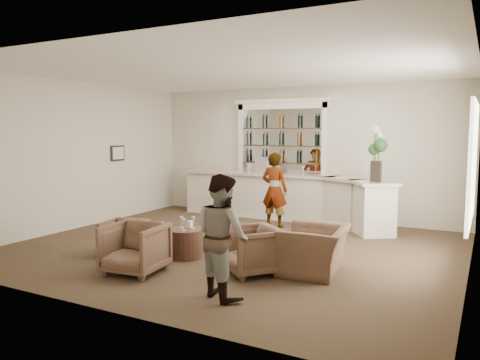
# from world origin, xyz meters

# --- Properties ---
(ground) EXTENTS (8.00, 8.00, 0.00)m
(ground) POSITION_xyz_m (0.00, 0.00, 0.00)
(ground) COLOR #4D3D26
(ground) RESTS_ON ground
(room_shell) EXTENTS (8.04, 7.02, 3.32)m
(room_shell) POSITION_xyz_m (0.16, 0.71, 2.34)
(room_shell) COLOR beige
(room_shell) RESTS_ON ground
(bar_counter) EXTENTS (5.72, 1.80, 1.14)m
(bar_counter) POSITION_xyz_m (-0.16, 3.00, 0.57)
(bar_counter) COLOR beige
(bar_counter) RESTS_ON ground
(back_bar_alcove) EXTENTS (2.64, 0.25, 3.00)m
(back_bar_alcove) POSITION_xyz_m (-0.50, 3.41, 2.03)
(back_bar_alcove) COLOR white
(back_bar_alcove) RESTS_ON ground
(cocktail_table) EXTENTS (0.62, 0.62, 0.50)m
(cocktail_table) POSITION_xyz_m (-0.40, -1.01, 0.25)
(cocktail_table) COLOR #503022
(cocktail_table) RESTS_ON ground
(sommelier) EXTENTS (0.64, 0.43, 1.71)m
(sommelier) POSITION_xyz_m (-0.10, 2.10, 0.86)
(sommelier) COLOR gray
(sommelier) RESTS_ON ground
(guest) EXTENTS (1.00, 0.93, 1.64)m
(guest) POSITION_xyz_m (1.14, -2.38, 0.82)
(guest) COLOR gray
(guest) RESTS_ON ground
(armchair_left) EXTENTS (0.82, 0.83, 0.64)m
(armchair_left) POSITION_xyz_m (-1.44, -1.41, 0.32)
(armchair_left) COLOR brown
(armchair_left) RESTS_ON ground
(armchair_center) EXTENTS (0.93, 0.95, 0.78)m
(armchair_center) POSITION_xyz_m (-0.57, -2.14, 0.39)
(armchair_center) COLOR brown
(armchair_center) RESTS_ON ground
(armchair_right) EXTENTS (1.13, 1.13, 0.74)m
(armchair_right) POSITION_xyz_m (1.04, -1.30, 0.37)
(armchair_right) COLOR brown
(armchair_right) RESTS_ON ground
(armchair_far) EXTENTS (1.08, 1.20, 0.72)m
(armchair_far) POSITION_xyz_m (1.86, -0.80, 0.36)
(armchair_far) COLOR brown
(armchair_far) RESTS_ON ground
(espresso_machine) EXTENTS (0.58, 0.54, 0.41)m
(espresso_machine) POSITION_xyz_m (-0.76, 3.10, 1.35)
(espresso_machine) COLOR silver
(espresso_machine) RESTS_ON bar_counter
(flower_vase) EXTENTS (0.30, 0.30, 1.15)m
(flower_vase) POSITION_xyz_m (2.11, 2.32, 1.79)
(flower_vase) COLOR black
(flower_vase) RESTS_ON bar_counter
(wine_glass_bar_left) EXTENTS (0.07, 0.07, 0.21)m
(wine_glass_bar_left) POSITION_xyz_m (-1.19, 2.95, 1.25)
(wine_glass_bar_left) COLOR white
(wine_glass_bar_left) RESTS_ON bar_counter
(wine_glass_bar_right) EXTENTS (0.07, 0.07, 0.21)m
(wine_glass_bar_right) POSITION_xyz_m (0.24, 3.02, 1.25)
(wine_glass_bar_right) COLOR white
(wine_glass_bar_right) RESTS_ON bar_counter
(wine_glass_tbl_a) EXTENTS (0.07, 0.07, 0.21)m
(wine_glass_tbl_a) POSITION_xyz_m (-0.52, -0.98, 0.60)
(wine_glass_tbl_a) COLOR white
(wine_glass_tbl_a) RESTS_ON cocktail_table
(wine_glass_tbl_b) EXTENTS (0.07, 0.07, 0.21)m
(wine_glass_tbl_b) POSITION_xyz_m (-0.30, -0.93, 0.60)
(wine_glass_tbl_b) COLOR white
(wine_glass_tbl_b) RESTS_ON cocktail_table
(wine_glass_tbl_c) EXTENTS (0.07, 0.07, 0.21)m
(wine_glass_tbl_c) POSITION_xyz_m (-0.36, -1.14, 0.60)
(wine_glass_tbl_c) COLOR white
(wine_glass_tbl_c) RESTS_ON cocktail_table
(napkin_holder) EXTENTS (0.08, 0.08, 0.12)m
(napkin_holder) POSITION_xyz_m (-0.42, -0.87, 0.56)
(napkin_holder) COLOR silver
(napkin_holder) RESTS_ON cocktail_table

